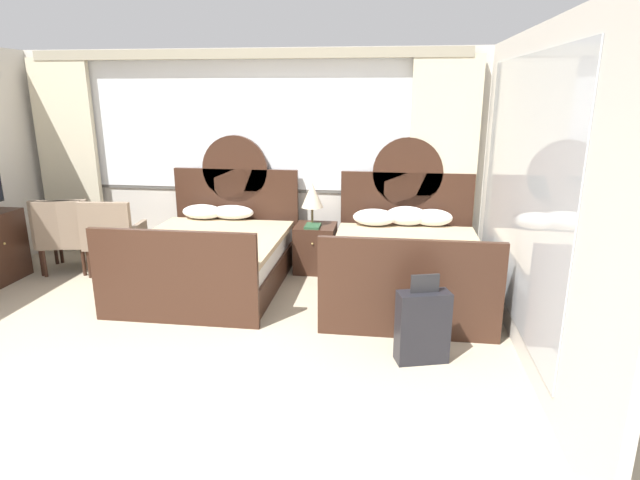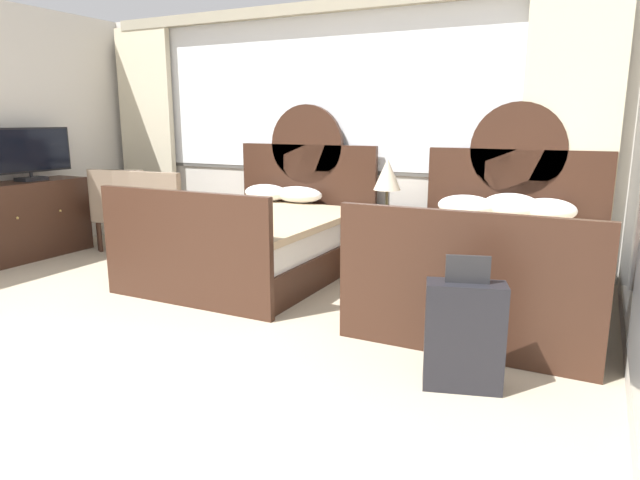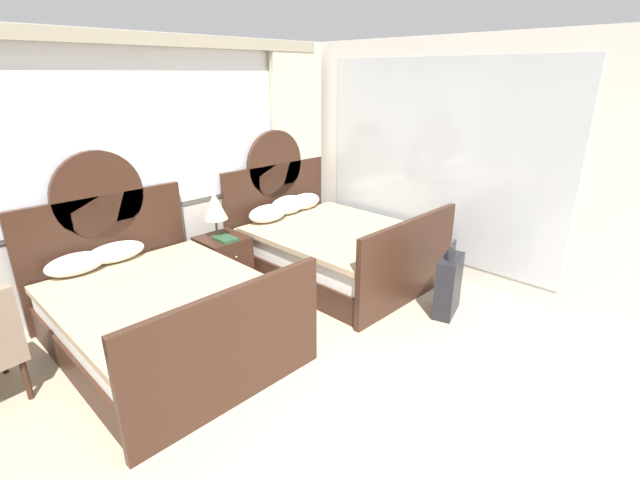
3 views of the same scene
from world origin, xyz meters
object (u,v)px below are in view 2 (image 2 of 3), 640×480
Objects in this scene: nightstand_between_beds at (389,242)px; armchair_by_window_right at (126,206)px; bed_near_window at (259,238)px; dresser_minibar at (3,224)px; armchair_by_window_centre at (125,206)px; book_on_nightstand at (385,213)px; suitcase_on_floor at (464,335)px; tv_flatscreen at (29,153)px; bed_near_mirror at (493,263)px; armchair_by_window_left at (166,210)px; table_lamp_on_nightstand at (387,175)px.

armchair_by_window_right is (-3.04, -0.45, 0.21)m from nightstand_between_beds.
armchair_by_window_right is at bearing 174.28° from bed_near_window.
nightstand_between_beds is 0.32× the size of dresser_minibar.
armchair_by_window_centre is at bearing -165.62° from armchair_by_window_right.
nightstand_between_beds is 2.25× the size of book_on_nightstand.
bed_near_window is 1.25m from book_on_nightstand.
nightstand_between_beds is 3.09m from armchair_by_window_centre.
armchair_by_window_centre is (-3.05, -0.46, 0.21)m from nightstand_between_beds.
book_on_nightstand is at bearing 120.74° from suitcase_on_floor.
armchair_by_window_right is at bearing 46.68° from tv_flatscreen.
book_on_nightstand is at bearing 154.44° from bed_near_mirror.
armchair_by_window_right is (0.64, 0.68, -0.63)m from tv_flatscreen.
armchair_by_window_left is 0.62m from armchair_by_window_centre.
bed_near_mirror is 1.54m from suitcase_on_floor.
armchair_by_window_right is (0.67, 1.05, 0.08)m from dresser_minibar.
armchair_by_window_right reaches higher than suitcase_on_floor.
tv_flatscreen is at bearing -164.18° from book_on_nightstand.
bed_near_window is 3.70× the size of nightstand_between_beds.
dresser_minibar is at bearing -121.97° from armchair_by_window_centre.
tv_flatscreen reaches higher than nightstand_between_beds.
dresser_minibar is (-4.81, -0.87, 0.06)m from bed_near_mirror.
tv_flatscreen reaches higher than book_on_nightstand.
nightstand_between_beds is 0.32m from book_on_nightstand.
bed_near_window is 2.73m from tv_flatscreen.
dresser_minibar is 1.98× the size of armchair_by_window_left.
armchair_by_window_left is (-2.41, -0.36, -0.10)m from book_on_nightstand.
suitcase_on_floor is at bearing -11.90° from tv_flatscreen.
table_lamp_on_nightstand is at bearing 156.00° from nightstand_between_beds.
dresser_minibar reaches higher than nightstand_between_beds.
bed_near_mirror is 1.27m from nightstand_between_beds.
nightstand_between_beds is (-1.10, 0.64, -0.06)m from bed_near_mirror.
table_lamp_on_nightstand is 0.69× the size of suitcase_on_floor.
table_lamp_on_nightstand is 3.07m from armchair_by_window_right.
table_lamp_on_nightstand is at bearing 150.26° from bed_near_mirror.
armchair_by_window_centre is at bearing 158.16° from suitcase_on_floor.
armchair_by_window_left is at bearing -169.31° from nightstand_between_beds.
nightstand_between_beds is 4.00m from dresser_minibar.
tv_flatscreen is (-2.57, -0.49, 0.78)m from bed_near_window.
armchair_by_window_left is (-2.43, -0.46, 0.21)m from nightstand_between_beds.
tv_flatscreen is at bearing -162.38° from table_lamp_on_nightstand.
table_lamp_on_nightstand is 2.04× the size of book_on_nightstand.
armchair_by_window_right is (0.02, 0.00, 0.00)m from armchair_by_window_centre.
book_on_nightstand is 0.28× the size of armchair_by_window_right.
dresser_minibar is (-3.67, -1.52, -0.54)m from table_lamp_on_nightstand.
bed_near_window is at bearing -153.30° from book_on_nightstand.
armchair_by_window_right is at bearing 177.50° from bed_near_mirror.
dresser_minibar is 1.24m from armchair_by_window_centre.
table_lamp_on_nightstand is at bearing 22.59° from dresser_minibar.
armchair_by_window_left reaches higher than dresser_minibar.
bed_near_window reaches higher than armchair_by_window_left.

